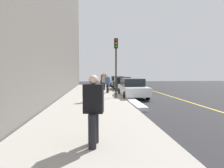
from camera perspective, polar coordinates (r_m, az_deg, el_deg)
ground_plane at (r=14.76m, az=6.89°, el=-4.19°), size 56.00×56.00×0.00m
sidewalk at (r=14.42m, az=-6.07°, el=-4.06°), size 28.00×4.60×0.15m
lane_stripe_centre at (r=15.75m, az=18.36°, el=-3.84°), size 28.00×0.14×0.01m
snow_bank_curb at (r=13.37m, az=5.12°, el=-4.50°), size 8.15×0.56×0.22m
parked_car_silver at (r=25.65m, az=1.58°, el=0.79°), size 4.27×1.99×1.51m
parked_car_black at (r=20.41m, az=3.25°, el=0.09°), size 4.18×1.93×1.51m
parked_car_white at (r=14.91m, az=6.36°, el=-1.17°), size 4.66×1.91×1.51m
pedestrian_olive_coat at (r=23.70m, az=-2.47°, el=1.49°), size 0.60×0.56×1.85m
pedestrian_black_coat at (r=4.58m, az=-5.77°, el=-7.52°), size 0.58×0.52×1.77m
pedestrian_tan_coat at (r=19.44m, az=-2.47°, el=0.71°), size 0.54×0.46×1.64m
pedestrian_brown_coat at (r=25.94m, az=-3.05°, el=1.49°), size 0.54×0.53×1.71m
pedestrian_blue_coat at (r=16.67m, az=-1.40°, el=0.24°), size 0.53×0.49×1.63m
traffic_light_pole at (r=13.50m, az=1.26°, el=8.17°), size 0.35×0.26×4.31m
rolling_suitcase at (r=25.48m, az=-2.99°, el=0.02°), size 0.34×0.22×0.90m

